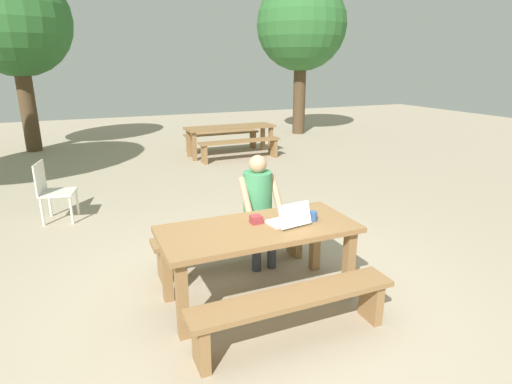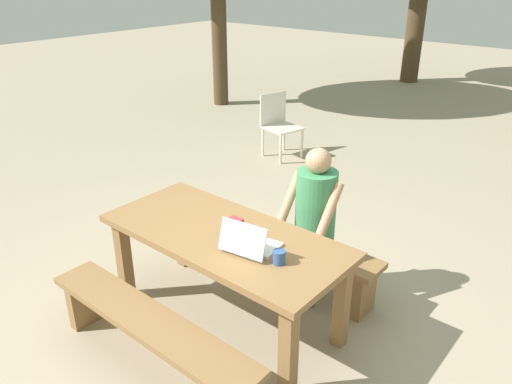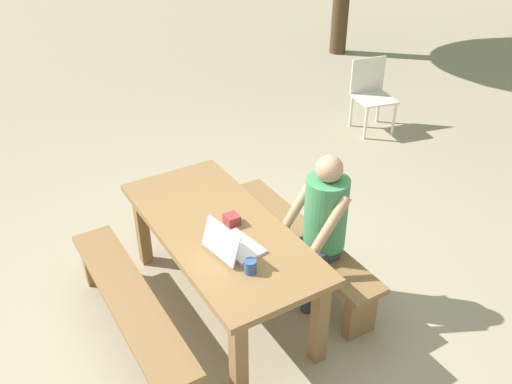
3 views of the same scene
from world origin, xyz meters
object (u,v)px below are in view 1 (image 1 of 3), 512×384
Objects in this scene: person_seated at (259,203)px; laptop at (289,219)px; tree_right at (14,22)px; plastic_chair at (52,190)px; coffee_mug at (313,216)px; picnic_table_front at (258,238)px; picnic_table_mid at (230,131)px; small_pouch at (256,219)px; tree_rear at (301,26)px.

laptop is at bearing -90.98° from person_seated.
tree_right is (-2.79, 8.04, 2.37)m from person_seated.
plastic_chair is (-2.13, 3.10, -0.34)m from laptop.
coffee_mug is 0.02× the size of tree_right.
picnic_table_front is at bearing -74.03° from tree_right.
coffee_mug is 0.11× the size of plastic_chair.
picnic_table_mid is at bearing 73.28° from person_seated.
picnic_table_mid is (3.82, 3.19, 0.14)m from plastic_chair.
picnic_table_mid is (1.67, 5.56, -0.12)m from person_seated.
person_seated reaches higher than picnic_table_front.
person_seated is 1.45× the size of plastic_chair.
small_pouch is 0.05× the size of picnic_table_mid.
picnic_table_front is at bearing -113.87° from person_seated.
person_seated is 8.83m from tree_right.
picnic_table_front is at bearing -108.99° from picnic_table_mid.
small_pouch is 10.11m from tree_rear.
tree_right is at bearing 109.13° from person_seated.
picnic_table_mid is 4.66m from tree_rear.
coffee_mug is 10.00m from tree_rear.
person_seated is (-0.24, 0.73, -0.06)m from coffee_mug.
coffee_mug is (0.52, -0.15, 0.01)m from small_pouch.
coffee_mug is 3.93m from plastic_chair.
coffee_mug is at bearing -70.98° from tree_right.
picnic_table_front is 17.66× the size of small_pouch.
tree_rear is (4.80, 8.56, 2.42)m from laptop.
small_pouch is 0.02× the size of tree_right.
laptop is 3.65× the size of small_pouch.
coffee_mug is at bearing -6.67° from picnic_table_front.
coffee_mug is at bearing -16.62° from small_pouch.
person_seated is at bearing -121.44° from tree_rear.
tree_right is at bearing 149.46° from picnic_table_mid.
tree_rear is at bearing 34.55° from picnic_table_mid.
laptop reaches higher than plastic_chair.
picnic_table_front is 4.84× the size of laptop.
person_seated is 9.51m from tree_rear.
plastic_chair is at bearing -141.60° from picnic_table_mid.
coffee_mug is at bearing -118.00° from tree_rear.
person_seated is at bearing -99.72° from laptop.
small_pouch is 0.02× the size of tree_rear.
laptop reaches higher than picnic_table_mid.
picnic_table_front is 10.24m from tree_rear.
small_pouch is at bearing -73.78° from tree_right.
small_pouch reaches higher than picnic_table_mid.
tree_rear is (7.58, -0.21, 0.13)m from tree_right.
person_seated is at bearing 107.84° from coffee_mug.
person_seated reaches higher than picnic_table_mid.
laptop is at bearing -29.34° from small_pouch.
person_seated reaches higher than small_pouch.
tree_right is (-2.51, 8.62, 2.31)m from small_pouch.
laptop is 0.08× the size of tree_right.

